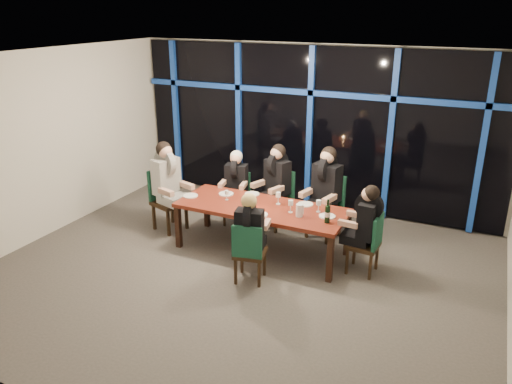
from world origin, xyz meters
TOP-DOWN VIEW (x-y plane):
  - room at (0.00, 0.00)m, footprint 7.04×7.00m
  - window_wall at (0.01, 2.93)m, footprint 6.86×0.43m
  - dining_table at (0.00, 0.80)m, footprint 2.60×1.00m
  - chair_far_left at (-0.86, 1.65)m, footprint 0.49×0.49m
  - chair_far_mid at (-0.14, 1.81)m, footprint 0.59×0.59m
  - chair_far_right at (0.74, 1.78)m, footprint 0.59×0.59m
  - chair_end_left at (-1.84, 0.89)m, footprint 0.61×0.61m
  - chair_end_right at (1.66, 0.82)m, footprint 0.44×0.44m
  - chair_near_mid at (0.24, -0.14)m, footprint 0.49×0.49m
  - diner_far_left at (-0.84, 1.57)m, footprint 0.49×0.60m
  - diner_far_mid at (-0.16, 1.73)m, footprint 0.60×0.68m
  - diner_far_right at (0.71, 1.70)m, footprint 0.59×0.70m
  - diner_end_left at (-1.75, 0.86)m, footprint 0.71×0.62m
  - diner_end_right at (1.58, 0.82)m, footprint 0.57×0.46m
  - diner_near_mid at (0.23, -0.07)m, footprint 0.49×0.60m
  - plate_far_left at (-0.73, 1.02)m, footprint 0.24×0.24m
  - plate_far_mid at (-0.35, 1.20)m, footprint 0.24×0.24m
  - plate_far_right at (0.58, 1.15)m, footprint 0.24×0.24m
  - plate_end_left at (-1.21, 0.70)m, footprint 0.24×0.24m
  - plate_end_right at (1.02, 0.85)m, footprint 0.24×0.24m
  - plate_near_mid at (0.11, 0.48)m, footprint 0.24×0.24m
  - wine_bottle at (1.08, 0.65)m, footprint 0.08×0.08m
  - water_pitcher at (0.66, 0.68)m, footprint 0.12×0.10m
  - tea_light at (-0.01, 0.58)m, footprint 0.05×0.05m
  - wine_glass_a at (-0.21, 0.71)m, footprint 0.06×0.06m
  - wine_glass_b at (0.19, 0.99)m, footprint 0.07×0.07m
  - wine_glass_c at (0.48, 0.77)m, footprint 0.07×0.07m
  - wine_glass_d at (-0.61, 0.81)m, footprint 0.06×0.06m
  - wine_glass_e at (0.85, 0.96)m, footprint 0.07×0.07m

SIDE VIEW (x-z plane):
  - chair_near_mid at x=0.24m, z-range 0.05..0.95m
  - chair_far_left at x=-0.86m, z-range 0.05..0.95m
  - chair_end_right at x=1.66m, z-range 0.05..0.96m
  - chair_far_mid at x=-0.14m, z-range 0.06..1.06m
  - chair_far_right at x=0.74m, z-range 0.06..1.11m
  - chair_end_left at x=-1.84m, z-range 0.06..1.11m
  - dining_table at x=0.00m, z-range 0.31..1.06m
  - plate_far_left at x=-0.73m, z-range 0.75..0.76m
  - plate_far_mid at x=-0.35m, z-range 0.75..0.76m
  - plate_far_right at x=0.58m, z-range 0.75..0.76m
  - plate_end_left at x=-1.21m, z-range 0.75..0.76m
  - plate_end_right at x=1.02m, z-range 0.75..0.76m
  - plate_near_mid at x=0.11m, z-range 0.75..0.76m
  - tea_light at x=-0.01m, z-range 0.75..0.78m
  - water_pitcher at x=0.66m, z-range 0.75..0.94m
  - diner_near_mid at x=0.23m, z-range 0.42..1.29m
  - diner_far_left at x=-0.84m, z-range 0.42..1.29m
  - wine_glass_d at x=-0.61m, z-range 0.79..0.94m
  - wine_glass_a at x=-0.21m, z-range 0.79..0.95m
  - diner_end_right at x=1.58m, z-range 0.43..1.31m
  - wine_bottle at x=1.08m, z-range 0.71..1.05m
  - wine_glass_e at x=0.85m, z-range 0.79..0.98m
  - wine_glass_c at x=0.48m, z-range 0.79..0.98m
  - wine_glass_b at x=0.19m, z-range 0.79..0.99m
  - diner_far_mid at x=-0.16m, z-range 0.47..1.44m
  - diner_far_right at x=0.71m, z-range 0.49..1.51m
  - diner_end_left at x=-1.75m, z-range 0.49..1.51m
  - window_wall at x=0.01m, z-range 0.08..3.02m
  - room at x=0.00m, z-range 0.51..3.53m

